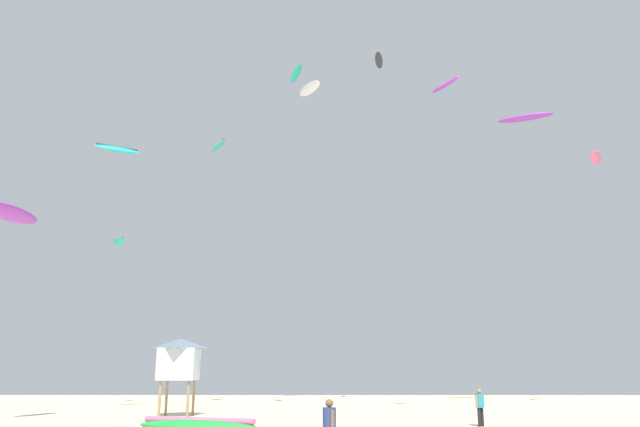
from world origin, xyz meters
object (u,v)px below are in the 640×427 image
at_px(kite_aloft_0, 309,88).
at_px(kite_aloft_4, 524,118).
at_px(person_midground, 479,404).
at_px(kite_grounded_near, 197,426).
at_px(lifeguard_tower, 178,359).
at_px(kite_aloft_1, 295,74).
at_px(kite_aloft_7, 218,146).
at_px(kite_aloft_9, 118,241).
at_px(person_foreground, 328,425).
at_px(kite_aloft_6, 444,85).
at_px(kite_aloft_2, 378,60).
at_px(kite_aloft_8, 9,213).
at_px(kite_aloft_5, 594,158).
at_px(kite_aloft_3, 116,149).

height_order(kite_aloft_0, kite_aloft_4, kite_aloft_0).
distance_m(person_midground, kite_grounded_near, 12.32).
distance_m(lifeguard_tower, kite_aloft_1, 21.18).
bearing_deg(kite_aloft_7, kite_aloft_1, -37.13).
bearing_deg(kite_aloft_1, kite_aloft_9, 151.20).
relative_size(person_foreground, lifeguard_tower, 0.38).
relative_size(kite_grounded_near, kite_aloft_6, 2.16).
bearing_deg(kite_aloft_4, kite_aloft_7, -175.34).
relative_size(kite_aloft_2, kite_aloft_8, 0.68).
height_order(kite_aloft_1, kite_aloft_8, kite_aloft_1).
xyz_separation_m(person_foreground, kite_grounded_near, (-4.88, 7.57, -0.62)).
relative_size(kite_aloft_5, kite_aloft_7, 1.12).
bearing_deg(kite_aloft_2, kite_aloft_5, -1.71).
bearing_deg(kite_aloft_6, kite_aloft_1, 158.62).
bearing_deg(person_foreground, kite_aloft_5, 30.51).
height_order(kite_aloft_5, kite_aloft_9, kite_aloft_5).
height_order(person_midground, lifeguard_tower, lifeguard_tower).
bearing_deg(kite_grounded_near, kite_aloft_3, 123.71).
relative_size(lifeguard_tower, kite_aloft_0, 1.29).
relative_size(kite_grounded_near, kite_aloft_1, 1.91).
xyz_separation_m(lifeguard_tower, kite_aloft_2, (12.63, 11.18, 24.25)).
bearing_deg(kite_aloft_8, kite_aloft_5, 24.07).
bearing_deg(kite_aloft_8, kite_aloft_0, 55.07).
bearing_deg(kite_aloft_3, person_foreground, -56.62).
bearing_deg(person_foreground, kite_aloft_1, 72.19).
xyz_separation_m(kite_grounded_near, kite_aloft_1, (2.95, 15.01, 22.48)).
bearing_deg(kite_grounded_near, kite_aloft_0, 81.51).
bearing_deg(kite_aloft_1, kite_aloft_2, 44.52).
distance_m(kite_aloft_7, kite_aloft_9, 11.00).
relative_size(kite_aloft_2, kite_aloft_3, 0.98).
distance_m(kite_aloft_0, kite_aloft_6, 17.58).
xyz_separation_m(person_foreground, kite_aloft_8, (-15.42, 12.11, 8.94)).
height_order(kite_aloft_1, kite_aloft_4, kite_aloft_1).
distance_m(kite_aloft_4, kite_aloft_7, 24.57).
distance_m(kite_aloft_0, kite_aloft_9, 20.66).
relative_size(kite_aloft_2, kite_aloft_4, 0.62).
xyz_separation_m(kite_grounded_near, kite_aloft_2, (9.49, 21.45, 27.00)).
xyz_separation_m(kite_aloft_7, kite_aloft_8, (-7.44, -15.06, -9.25)).
bearing_deg(kite_aloft_5, lifeguard_tower, -159.99).
distance_m(kite_aloft_0, kite_aloft_1, 10.65).
height_order(kite_aloft_0, kite_aloft_9, kite_aloft_0).
xyz_separation_m(kite_aloft_0, kite_aloft_4, (17.47, -3.39, -4.23)).
distance_m(person_midground, kite_aloft_3, 26.69).
distance_m(lifeguard_tower, kite_aloft_9, 17.52).
bearing_deg(kite_aloft_5, kite_aloft_7, -177.36).
bearing_deg(kite_aloft_9, kite_aloft_6, -25.90).
bearing_deg(kite_aloft_7, kite_grounded_near, -81.02).
relative_size(lifeguard_tower, kite_aloft_3, 1.46).
xyz_separation_m(kite_aloft_1, kite_aloft_9, (-14.12, 7.76, -10.45)).
height_order(kite_aloft_0, kite_aloft_5, kite_aloft_0).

